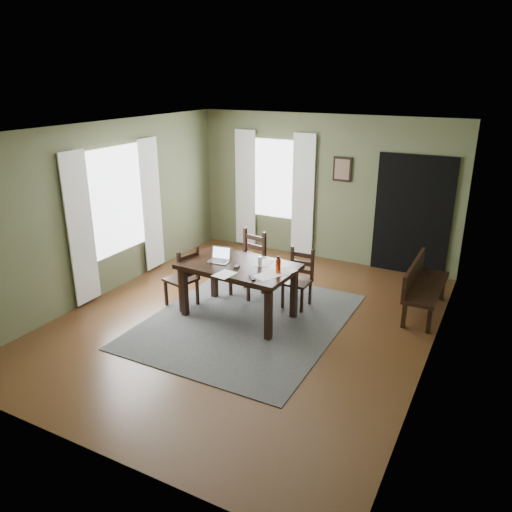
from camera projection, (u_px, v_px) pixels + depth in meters
The scene contains 25 objects.
ground at pixel (246, 321), 7.21m from camera, with size 5.00×6.00×0.01m.
room_shell at pixel (245, 199), 6.59m from camera, with size 5.02×6.02×2.71m.
rug at pixel (246, 320), 7.21m from camera, with size 2.60×3.20×0.01m.
dining_table at pixel (239, 271), 7.09m from camera, with size 1.66×1.05×0.81m.
chair_end at pixel (183, 278), 7.50m from camera, with size 0.50×0.50×0.95m.
chair_back_left at pixel (249, 264), 7.92m from camera, with size 0.53×0.53×1.03m.
chair_back_right at pixel (298, 279), 7.54m from camera, with size 0.40×0.40×0.89m.
bench at pixel (422, 283), 7.31m from camera, with size 0.45×1.40×0.79m.
laptop at pixel (220, 258), 7.17m from camera, with size 0.32×0.27×0.20m.
computer_mouse at pixel (237, 267), 6.93m from camera, with size 0.06×0.10×0.03m, color #3F3F42.
tv_remote at pixel (252, 278), 6.57m from camera, with size 0.05×0.18×0.02m, color black.
drinking_glass at pixel (260, 261), 6.99m from camera, with size 0.06×0.06×0.14m, color silver.
water_bottle at pixel (278, 265), 6.71m from camera, with size 0.08×0.08×0.24m.
paper_b at pixel (266, 276), 6.65m from camera, with size 0.25×0.33×0.00m, color white.
paper_c at pixel (263, 263), 7.10m from camera, with size 0.22×0.29×0.00m, color white.
paper_d at pixel (285, 271), 6.81m from camera, with size 0.23×0.30×0.00m, color white.
paper_e at pixel (225, 274), 6.71m from camera, with size 0.23×0.30×0.00m, color white.
window_left at pixel (116, 201), 7.95m from camera, with size 0.01×1.30×1.70m.
window_back at pixel (274, 179), 9.62m from camera, with size 1.00×0.01×1.50m.
curtain_left_near at pixel (81, 230), 7.34m from camera, with size 0.03×0.48×2.30m.
curtain_left_far at pixel (151, 205), 8.71m from camera, with size 0.03×0.48×2.30m.
curtain_back_left at pixel (245, 189), 9.95m from camera, with size 0.44×0.03×2.30m.
curtain_back_right at pixel (303, 195), 9.41m from camera, with size 0.44×0.03×2.30m.
framed_picture at pixel (342, 169), 8.92m from camera, with size 0.34×0.03×0.44m.
doorway_back at pixel (412, 216), 8.60m from camera, with size 1.30×0.03×2.10m.
Camera 1 is at (3.11, -5.65, 3.36)m, focal length 35.00 mm.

